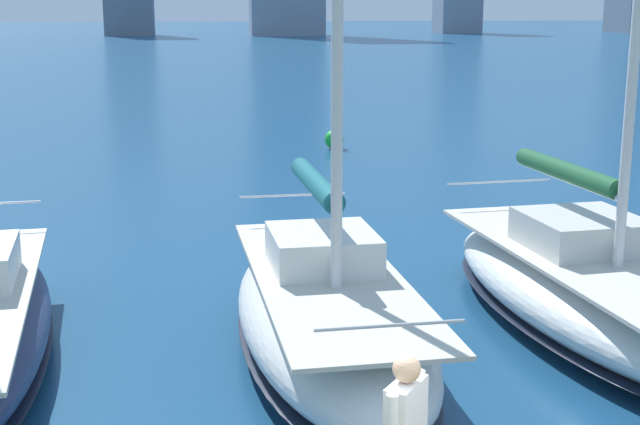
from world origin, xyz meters
name	(u,v)px	position (x,y,z in m)	size (l,w,h in m)	color
sailboat_forest	(593,286)	(-4.03, -7.31, 0.72)	(3.69, 8.61, 13.14)	white
sailboat_teal	(328,313)	(0.42, -6.59, 0.74)	(2.89, 7.64, 10.25)	white
channel_buoy	(334,139)	(-2.79, -26.39, 0.36)	(0.70, 0.70, 1.40)	green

